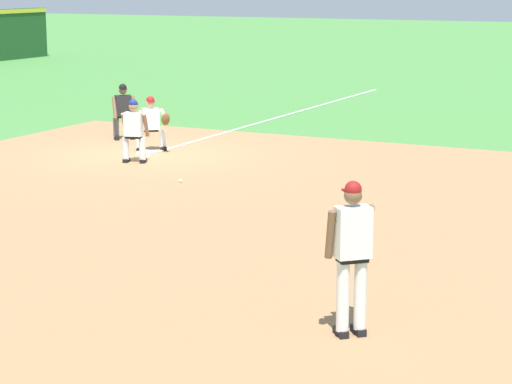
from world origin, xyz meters
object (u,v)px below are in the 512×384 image
(baserunner, at_px, (134,128))
(umpire, at_px, (123,109))
(pitcher, at_px, (352,248))
(first_baseman, at_px, (152,121))
(first_base_bag, at_px, (147,153))
(baseball, at_px, (180,181))

(baserunner, distance_m, umpire, 3.45)
(pitcher, height_order, baserunner, pitcher)
(first_baseman, bearing_deg, umpire, 53.95)
(baserunner, height_order, umpire, same)
(first_base_bag, xyz_separation_m, first_baseman, (0.55, 0.19, 0.69))
(first_base_bag, distance_m, umpire, 2.62)
(first_base_bag, relative_size, baseball, 5.14)
(baserunner, relative_size, umpire, 1.00)
(umpire, bearing_deg, pitcher, -136.19)
(pitcher, height_order, first_baseman, pitcher)
(first_base_bag, bearing_deg, baserunner, -163.27)
(baseball, xyz_separation_m, umpire, (4.21, 4.21, 0.76))
(first_base_bag, relative_size, pitcher, 0.20)
(pitcher, bearing_deg, first_base_bag, 43.32)
(pitcher, relative_size, first_baseman, 1.39)
(pitcher, relative_size, umpire, 1.27)
(baseball, bearing_deg, umpire, 45.03)
(baseball, height_order, first_baseman, first_baseman)
(baserunner, bearing_deg, first_baseman, 17.56)
(first_baseman, bearing_deg, pitcher, -137.70)
(first_baseman, xyz_separation_m, umpire, (1.18, 1.63, 0.06))
(pitcher, bearing_deg, baserunner, 45.55)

